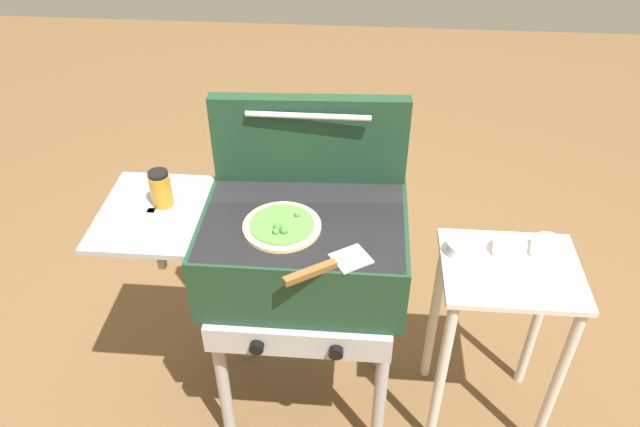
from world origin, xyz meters
TOP-DOWN VIEW (x-y plane):
  - ground_plane at (0.00, 0.00)m, footprint 8.00×8.00m
  - grill at (-0.01, -0.00)m, footprint 0.96×0.53m
  - grill_lid_open at (0.00, 0.21)m, footprint 0.63×0.09m
  - pizza_veggie at (-0.06, -0.06)m, footprint 0.24×0.24m
  - sauce_jar at (-0.45, 0.04)m, footprint 0.07×0.07m
  - spatula at (0.09, -0.22)m, footprint 0.25×0.19m
  - prep_table at (0.66, 0.00)m, footprint 0.44×0.36m
  - topping_bowl_near at (0.66, 0.07)m, footprint 0.11×0.11m
  - topping_bowl_far at (0.50, 0.05)m, footprint 0.09×0.09m
  - topping_bowl_middle at (0.78, 0.08)m, footprint 0.11×0.11m

SIDE VIEW (x-z plane):
  - ground_plane at x=0.00m, z-range 0.00..0.00m
  - prep_table at x=0.66m, z-range 0.16..0.90m
  - grill at x=-0.01m, z-range 0.31..1.21m
  - topping_bowl_near at x=0.66m, z-range 0.74..0.79m
  - topping_bowl_far at x=0.50m, z-range 0.74..0.79m
  - topping_bowl_middle at x=0.78m, z-range 0.74..0.79m
  - spatula at x=0.09m, z-range 0.90..0.92m
  - pizza_veggie at x=-0.06m, z-range 0.89..0.93m
  - sauce_jar at x=-0.45m, z-range 0.90..1.02m
  - grill_lid_open at x=0.00m, z-range 0.90..1.20m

